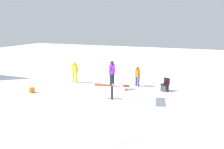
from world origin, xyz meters
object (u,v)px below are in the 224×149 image
at_px(bystander_orange, 138,75).
at_px(bystander_yellow, 75,71).
at_px(main_rider_on_rail, 112,73).
at_px(loose_snowboard_white, 125,140).
at_px(folding_chair, 165,85).
at_px(rail_feature, 112,87).
at_px(backpack_on_snow, 32,90).

relative_size(bystander_orange, bystander_yellow, 0.89).
xyz_separation_m(main_rider_on_rail, loose_snowboard_white, (-2.18, 4.18, -1.58)).
distance_m(bystander_orange, loose_snowboard_white, 7.66).
height_order(loose_snowboard_white, folding_chair, folding_chair).
bearing_deg(bystander_yellow, folding_chair, -172.22).
relative_size(rail_feature, bystander_orange, 1.46).
height_order(bystander_orange, folding_chair, bystander_orange).
bearing_deg(loose_snowboard_white, folding_chair, 27.02).
height_order(loose_snowboard_white, backpack_on_snow, backpack_on_snow).
distance_m(rail_feature, bystander_orange, 3.36).
distance_m(rail_feature, main_rider_on_rail, 0.85).
bearing_deg(folding_chair, backpack_on_snow, -130.51).
height_order(main_rider_on_rail, loose_snowboard_white, main_rider_on_rail).
height_order(bystander_yellow, folding_chair, bystander_yellow).
height_order(bystander_yellow, loose_snowboard_white, bystander_yellow).
height_order(bystander_orange, loose_snowboard_white, bystander_orange).
bearing_deg(main_rider_on_rail, backpack_on_snow, 15.04).
height_order(rail_feature, bystander_yellow, bystander_yellow).
xyz_separation_m(rail_feature, bystander_yellow, (3.97, -2.50, 0.15)).
distance_m(rail_feature, loose_snowboard_white, 4.77).
bearing_deg(folding_chair, bystander_orange, -167.73).
bearing_deg(loose_snowboard_white, bystander_yellow, 73.81).
bearing_deg(bystander_yellow, main_rider_on_rail, 153.03).
distance_m(main_rider_on_rail, bystander_orange, 3.45).
bearing_deg(backpack_on_snow, rail_feature, -63.54).
bearing_deg(main_rider_on_rail, bystander_orange, -93.67).
relative_size(bystander_orange, backpack_on_snow, 4.17).
bearing_deg(main_rider_on_rail, folding_chair, -126.10).
relative_size(rail_feature, loose_snowboard_white, 1.61).
xyz_separation_m(rail_feature, backpack_on_snow, (5.31, 0.68, -0.58)).
xyz_separation_m(bystander_yellow, folding_chair, (-6.66, -0.29, -0.48)).
distance_m(loose_snowboard_white, backpack_on_snow, 8.27).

